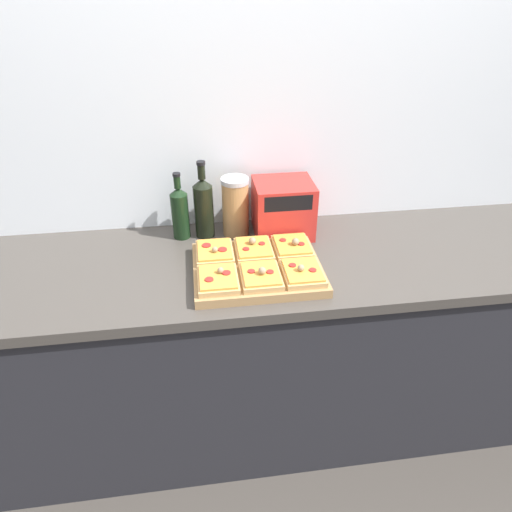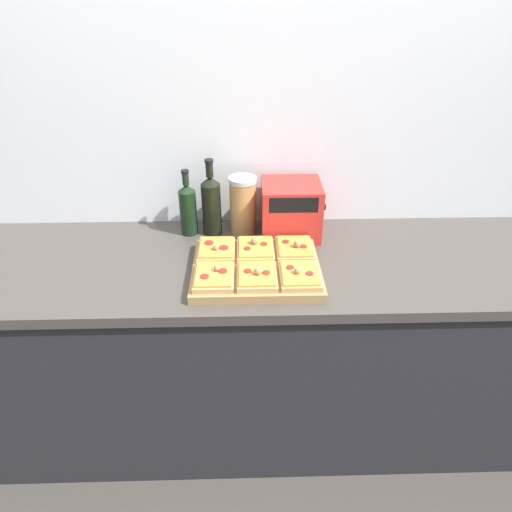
{
  "view_description": "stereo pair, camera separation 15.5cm",
  "coord_description": "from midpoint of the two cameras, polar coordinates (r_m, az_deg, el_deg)",
  "views": [
    {
      "loc": [
        -0.26,
        -1.13,
        1.82
      ],
      "look_at": [
        -0.07,
        0.26,
        0.95
      ],
      "focal_mm": 32.0,
      "sensor_mm": 36.0,
      "label": 1
    },
    {
      "loc": [
        -0.11,
        -1.14,
        1.82
      ],
      "look_at": [
        -0.07,
        0.26,
        0.95
      ],
      "focal_mm": 32.0,
      "sensor_mm": 36.0,
      "label": 2
    }
  ],
  "objects": [
    {
      "name": "kitchen_counter",
      "position": [
        2.01,
        -0.49,
        -11.19
      ],
      "size": [
        2.63,
        0.67,
        0.89
      ],
      "color": "#232328",
      "rests_on": "ground_plane"
    },
    {
      "name": "pizza_slice_front_center",
      "position": [
        1.55,
        -2.24,
        -2.56
      ],
      "size": [
        0.14,
        0.17,
        0.05
      ],
      "color": "tan",
      "rests_on": "cutting_board"
    },
    {
      "name": "pizza_slice_back_left",
      "position": [
        1.7,
        -7.78,
        0.43
      ],
      "size": [
        0.14,
        0.17,
        0.05
      ],
      "color": "tan",
      "rests_on": "cutting_board"
    },
    {
      "name": "pizza_slice_front_right",
      "position": [
        1.57,
        3.06,
        -2.15
      ],
      "size": [
        0.14,
        0.17,
        0.05
      ],
      "color": "tan",
      "rests_on": "cutting_board"
    },
    {
      "name": "pizza_slice_front_left",
      "position": [
        1.55,
        -7.63,
        -2.96
      ],
      "size": [
        0.14,
        0.17,
        0.05
      ],
      "color": "tan",
      "rests_on": "cutting_board"
    },
    {
      "name": "cutting_board",
      "position": [
        1.64,
        -2.55,
        -1.71
      ],
      "size": [
        0.46,
        0.37,
        0.03
      ],
      "primitive_type": "cube",
      "color": "#A37A4C",
      "rests_on": "kitchen_counter"
    },
    {
      "name": "olive_oil_bottle",
      "position": [
        1.87,
        -11.85,
        5.38
      ],
      "size": [
        0.07,
        0.07,
        0.28
      ],
      "color": "black",
      "rests_on": "kitchen_counter"
    },
    {
      "name": "toaster_oven",
      "position": [
        1.86,
        1.03,
        5.94
      ],
      "size": [
        0.26,
        0.21,
        0.22
      ],
      "color": "red",
      "rests_on": "kitchen_counter"
    },
    {
      "name": "grain_jar_tall",
      "position": [
        1.86,
        -4.98,
        6.14
      ],
      "size": [
        0.11,
        0.11,
        0.24
      ],
      "color": "#AD7F4C",
      "rests_on": "kitchen_counter"
    },
    {
      "name": "wine_bottle",
      "position": [
        1.85,
        -8.96,
        6.09
      ],
      "size": [
        0.08,
        0.08,
        0.32
      ],
      "color": "black",
      "rests_on": "kitchen_counter"
    },
    {
      "name": "pizza_slice_back_right",
      "position": [
        1.72,
        2.0,
        1.14
      ],
      "size": [
        0.14,
        0.17,
        0.06
      ],
      "color": "tan",
      "rests_on": "cutting_board"
    },
    {
      "name": "pizza_slice_back_center",
      "position": [
        1.7,
        -2.88,
        0.81
      ],
      "size": [
        0.14,
        0.17,
        0.06
      ],
      "color": "tan",
      "rests_on": "cutting_board"
    },
    {
      "name": "wall_back",
      "position": [
        1.91,
        -2.04,
        14.47
      ],
      "size": [
        6.0,
        0.06,
        2.5
      ],
      "color": "silver",
      "rests_on": "ground_plane"
    },
    {
      "name": "ground_plane",
      "position": [
        2.15,
        0.8,
        -25.82
      ],
      "size": [
        12.0,
        12.0,
        0.0
      ],
      "primitive_type": "plane",
      "color": "#3D3833"
    }
  ]
}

